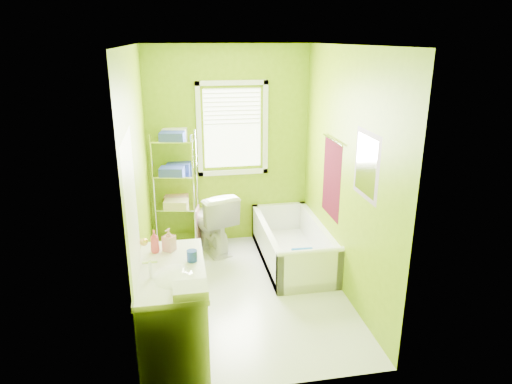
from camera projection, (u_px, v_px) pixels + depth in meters
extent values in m
plane|color=silver|center=(247.00, 292.00, 5.03)|extent=(2.90, 2.90, 0.00)
cube|color=#6B8E06|center=(229.00, 148.00, 5.96)|extent=(2.10, 0.04, 2.60)
cube|color=#6B8E06|center=(278.00, 239.00, 3.26)|extent=(2.10, 0.04, 2.60)
cube|color=#6B8E06|center=(140.00, 185.00, 4.43)|extent=(0.04, 2.90, 2.60)
cube|color=#6B8E06|center=(345.00, 175.00, 4.79)|extent=(0.04, 2.90, 2.60)
cube|color=white|center=(245.00, 45.00, 4.19)|extent=(2.10, 2.90, 0.04)
cube|color=white|center=(232.00, 129.00, 5.88)|extent=(0.74, 0.01, 1.01)
cube|color=white|center=(233.00, 172.00, 6.05)|extent=(0.92, 0.05, 0.06)
cube|color=white|center=(232.00, 83.00, 5.67)|extent=(0.92, 0.05, 0.06)
cube|color=white|center=(199.00, 130.00, 5.79)|extent=(0.06, 0.05, 1.22)
cube|color=white|center=(265.00, 128.00, 5.93)|extent=(0.06, 0.05, 1.22)
cube|color=white|center=(232.00, 106.00, 5.76)|extent=(0.72, 0.02, 0.50)
cube|color=white|center=(137.00, 260.00, 3.60)|extent=(0.02, 0.80, 2.00)
sphere|color=gold|center=(144.00, 242.00, 3.92)|extent=(0.07, 0.07, 0.07)
cube|color=#440714|center=(332.00, 179.00, 5.16)|extent=(0.02, 0.58, 0.90)
cylinder|color=silver|center=(333.00, 140.00, 5.01)|extent=(0.02, 0.62, 0.02)
cube|color=#CC5972|center=(367.00, 165.00, 4.19)|extent=(0.02, 0.54, 0.64)
cube|color=white|center=(366.00, 165.00, 4.19)|extent=(0.01, 0.44, 0.54)
cube|color=white|center=(292.00, 256.00, 5.73)|extent=(0.74, 1.60, 0.11)
cube|color=white|center=(266.00, 245.00, 5.62)|extent=(0.07, 1.60, 0.48)
cube|color=white|center=(318.00, 241.00, 5.73)|extent=(0.07, 1.60, 0.48)
cube|color=white|center=(310.00, 272.00, 4.96)|extent=(0.74, 0.07, 0.48)
cube|color=white|center=(279.00, 220.00, 6.38)|extent=(0.74, 0.07, 0.48)
cylinder|color=white|center=(311.00, 253.00, 4.89)|extent=(0.74, 0.07, 0.07)
cylinder|color=blue|center=(304.00, 271.00, 5.20)|extent=(0.35, 0.35, 0.06)
cylinder|color=gold|center=(304.00, 267.00, 5.18)|extent=(0.33, 0.33, 0.05)
cube|color=blue|center=(302.00, 257.00, 5.28)|extent=(0.25, 0.05, 0.22)
imported|color=white|center=(212.00, 220.00, 5.92)|extent=(0.69, 0.91, 0.82)
cube|color=white|center=(174.00, 313.00, 3.97)|extent=(0.54, 1.07, 0.78)
cube|color=white|center=(171.00, 271.00, 3.83)|extent=(0.57, 1.10, 0.05)
ellipsoid|color=white|center=(174.00, 280.00, 3.70)|extent=(0.37, 0.48, 0.13)
cylinder|color=silver|center=(150.00, 270.00, 3.64)|extent=(0.03, 0.03, 0.16)
cylinder|color=silver|center=(150.00, 263.00, 3.62)|extent=(0.12, 0.02, 0.02)
imported|color=#DB4057|center=(155.00, 241.00, 4.07)|extent=(0.09, 0.09, 0.21)
imported|color=#C6808B|center=(169.00, 240.00, 4.11)|extent=(0.13, 0.13, 0.21)
cylinder|color=navy|center=(192.00, 256.00, 3.93)|extent=(0.09, 0.09, 0.10)
cube|color=silver|center=(191.00, 290.00, 3.43)|extent=(0.26, 0.21, 0.07)
cylinder|color=silver|center=(154.00, 196.00, 5.70)|extent=(0.02, 0.02, 1.57)
cylinder|color=silver|center=(159.00, 189.00, 5.99)|extent=(0.02, 0.02, 1.57)
cylinder|color=silver|center=(194.00, 196.00, 5.69)|extent=(0.02, 0.02, 1.57)
cylinder|color=silver|center=(197.00, 189.00, 5.98)|extent=(0.02, 0.02, 1.57)
cube|color=silver|center=(179.00, 238.00, 6.04)|extent=(0.57, 0.42, 0.02)
cube|color=silver|center=(177.00, 207.00, 5.90)|extent=(0.57, 0.42, 0.02)
cube|color=silver|center=(175.00, 174.00, 5.76)|extent=(0.57, 0.42, 0.02)
cube|color=silver|center=(173.00, 140.00, 5.62)|extent=(0.57, 0.42, 0.02)
cube|color=#2A3D98|center=(172.00, 136.00, 5.51)|extent=(0.33, 0.25, 0.11)
cube|color=silver|center=(174.00, 133.00, 5.71)|extent=(0.33, 0.25, 0.11)
cube|color=#2A3D98|center=(172.00, 171.00, 5.65)|extent=(0.33, 0.25, 0.11)
cube|color=#2A3D98|center=(179.00, 167.00, 5.85)|extent=(0.33, 0.25, 0.11)
cube|color=#CEBD7E|center=(176.00, 204.00, 5.81)|extent=(0.33, 0.25, 0.11)
cube|color=#EA9FBB|center=(176.00, 199.00, 6.00)|extent=(0.33, 0.25, 0.11)
cube|color=#EA9FBB|center=(198.00, 225.00, 5.98)|extent=(0.08, 0.27, 0.49)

